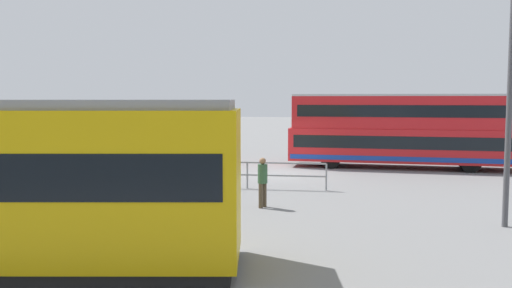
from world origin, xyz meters
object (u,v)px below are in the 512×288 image
Objects in this scene: double_decker_bus at (403,130)px; pedestrian_crossing at (263,179)px; street_lamp at (510,79)px; pedestrian_near_railing at (205,167)px; info_sign at (124,141)px.

double_decker_bus is 7.09× the size of pedestrian_crossing.
double_decker_bus is 1.66× the size of street_lamp.
pedestrian_near_railing is at bearing 46.41° from double_decker_bus.
double_decker_bus reaches higher than pedestrian_crossing.
info_sign is at bearing -21.77° from street_lamp.
info_sign is (3.96, -1.36, 0.84)m from pedestrian_near_railing.
pedestrian_crossing is at bearing 148.54° from info_sign.
pedestrian_crossing is at bearing 64.12° from double_decker_bus.
info_sign reaches higher than pedestrian_near_railing.
pedestrian_crossing reaches higher than pedestrian_near_railing.
pedestrian_near_railing is 4.27m from info_sign.
double_decker_bus reaches higher than pedestrian_near_railing.
pedestrian_crossing is 7.92m from street_lamp.
pedestrian_near_railing is 0.23× the size of street_lamp.
double_decker_bus is 12.59m from pedestrian_crossing.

